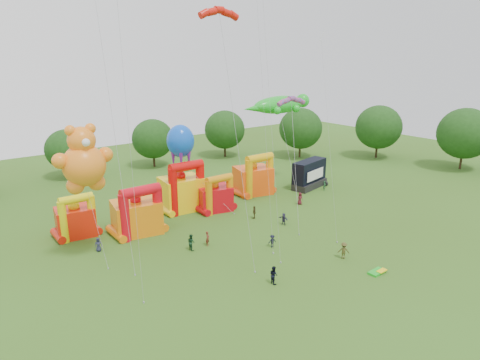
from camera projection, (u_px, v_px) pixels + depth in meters
ground at (344, 296)px, 40.37m from camera, size 160.00×160.00×0.00m
tree_ring at (335, 237)px, 38.37m from camera, size 122.31×124.40×12.07m
bouncy_castle_0 at (76, 220)px, 53.18m from camera, size 4.96×4.21×5.72m
bouncy_castle_1 at (138, 215)px, 53.99m from camera, size 6.41×5.48×6.59m
bouncy_castle_2 at (182, 191)px, 62.02m from camera, size 6.19×5.18×7.53m
bouncy_castle_3 at (215, 196)px, 62.01m from camera, size 5.43×4.75×5.57m
bouncy_castle_4 at (254, 178)px, 69.35m from camera, size 6.45×5.64×6.85m
stage_trailer at (309, 174)px, 72.67m from camera, size 7.63×4.21×4.76m
teddy_bear_kite at (86, 170)px, 44.10m from camera, size 6.23×4.98×15.34m
gecko_kite at (286, 140)px, 68.92m from camera, size 13.96×10.22×15.54m
octopus_kite at (201, 176)px, 60.94m from camera, size 6.63×8.55×12.58m
parafoil_kites at (234, 147)px, 50.43m from camera, size 28.93×16.37×32.24m
diamond_kites at (245, 124)px, 44.60m from camera, size 26.95×9.09×37.79m
folded_kite_bundle at (378, 272)px, 44.65m from camera, size 2.04×1.16×0.31m
spectator_0 at (98, 245)px, 49.37m from camera, size 0.93×0.74×1.66m
spectator_1 at (208, 238)px, 50.86m from camera, size 0.78×0.76×1.80m
spectator_2 at (191, 242)px, 49.69m from camera, size 0.77×0.97×1.95m
spectator_3 at (272, 241)px, 50.45m from camera, size 1.12×0.81×1.56m
spectator_4 at (254, 212)px, 59.21m from camera, size 1.08×1.07×1.83m
spectator_5 at (284, 219)px, 57.10m from camera, size 0.69×1.56×1.62m
spectator_6 at (300, 199)px, 64.71m from camera, size 1.01×0.75×1.87m
spectator_7 at (325, 186)px, 71.41m from camera, size 0.69×0.59×1.60m
spectator_8 at (274, 275)px, 42.45m from camera, size 0.81×0.99×1.86m
spectator_9 at (344, 250)px, 47.58m from camera, size 1.39×1.40×1.95m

